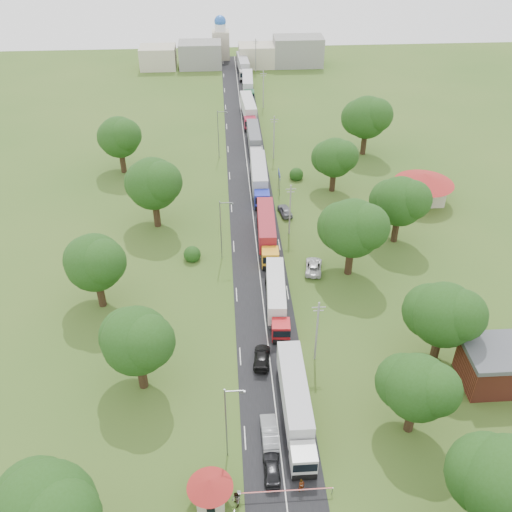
{
  "coord_description": "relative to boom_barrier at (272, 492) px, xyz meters",
  "views": [
    {
      "loc": [
        -4.9,
        -56.06,
        50.86
      ],
      "look_at": [
        -0.54,
        10.99,
        3.0
      ],
      "focal_mm": 40.0,
      "sensor_mm": 36.0,
      "label": 1
    }
  ],
  "objects": [
    {
      "name": "tree_4",
      "position": [
        14.34,
        35.17,
        6.96
      ],
      "size": [
        9.6,
        9.6,
        12.05
      ],
      "color": "#382616",
      "rests_on": "ground"
    },
    {
      "name": "pedestrian_near",
      "position": [
        2.91,
        0.5,
        -0.03
      ],
      "size": [
        0.73,
        0.6,
        1.72
      ],
      "primitive_type": "imported",
      "rotation": [
        0.0,
        0.0,
        0.35
      ],
      "color": "gray",
      "rests_on": "ground"
    },
    {
      "name": "truck_2",
      "position": [
        3.03,
        43.88,
        1.32
      ],
      "size": [
        3.04,
        15.1,
        4.18
      ],
      "color": "orange",
      "rests_on": "ground"
    },
    {
      "name": "truck_3",
      "position": [
        3.08,
        61.49,
        1.42
      ],
      "size": [
        2.97,
        15.71,
        4.35
      ],
      "color": "#1C29A9",
      "rests_on": "ground"
    },
    {
      "name": "tree_3",
      "position": [
        21.35,
        17.16,
        6.33
      ],
      "size": [
        8.8,
        8.8,
        11.07
      ],
      "color": "#382616",
      "rests_on": "ground"
    },
    {
      "name": "tree_7",
      "position": [
        25.34,
        75.17,
        6.96
      ],
      "size": [
        9.6,
        9.6,
        12.05
      ],
      "color": "#382616",
      "rests_on": "ground"
    },
    {
      "name": "car_verge_far",
      "position": [
        6.86,
        52.2,
        -0.14
      ],
      "size": [
        2.53,
        4.66,
        1.51
      ],
      "primitive_type": "imported",
      "rotation": [
        0.0,
        0.0,
        3.32
      ],
      "color": "slate",
      "rests_on": "ground"
    },
    {
      "name": "lamp_1",
      "position": [
        -3.99,
        40.0,
        4.66
      ],
      "size": [
        2.03,
        0.22,
        10.0
      ],
      "color": "slate",
      "rests_on": "ground"
    },
    {
      "name": "pole_4",
      "position": [
        6.86,
        102.0,
        3.79
      ],
      "size": [
        1.6,
        0.24,
        9.0
      ],
      "color": "gray",
      "rests_on": "ground"
    },
    {
      "name": "truck_1",
      "position": [
        3.04,
        27.77,
        1.15
      ],
      "size": [
        3.03,
        13.9,
        3.84
      ],
      "color": "#A21217",
      "rests_on": "ground"
    },
    {
      "name": "tree_11",
      "position": [
        -20.65,
        30.16,
        6.33
      ],
      "size": [
        8.8,
        8.8,
        11.07
      ],
      "color": "#382616",
      "rests_on": "ground"
    },
    {
      "name": "truck_0",
      "position": [
        3.38,
        9.52,
        1.39
      ],
      "size": [
        2.66,
        15.49,
        4.3
      ],
      "color": "silver",
      "rests_on": "ground"
    },
    {
      "name": "car_lane_front",
      "position": [
        0.22,
        2.59,
        -0.19
      ],
      "size": [
        1.75,
        4.17,
        1.41
      ],
      "primitive_type": "imported",
      "rotation": [
        0.0,
        0.0,
        3.12
      ],
      "color": "black",
      "rests_on": "ground"
    },
    {
      "name": "house_cream",
      "position": [
        31.36,
        55.0,
        2.75
      ],
      "size": [
        10.08,
        10.08,
        5.8
      ],
      "color": "#BEB99D",
      "rests_on": "ground"
    },
    {
      "name": "car_lane_rear",
      "position": [
        0.36,
        17.98,
        -0.2
      ],
      "size": [
        2.55,
        5.0,
        1.39
      ],
      "primitive_type": "imported",
      "rotation": [
        0.0,
        0.0,
        3.01
      ],
      "color": "black",
      "rests_on": "ground"
    },
    {
      "name": "tree_9",
      "position": [
        -18.66,
        -4.83,
        6.96
      ],
      "size": [
        9.6,
        9.6,
        12.05
      ],
      "color": "#382616",
      "rests_on": "ground"
    },
    {
      "name": "tree_12",
      "position": [
        -14.66,
        50.17,
        6.96
      ],
      "size": [
        9.6,
        9.6,
        12.05
      ],
      "color": "#382616",
      "rests_on": "ground"
    },
    {
      "name": "pole_1",
      "position": [
        6.86,
        18.0,
        3.79
      ],
      "size": [
        1.6,
        0.24,
        9.0
      ],
      "color": "gray",
      "rests_on": "ground"
    },
    {
      "name": "pedestrian_booth",
      "position": [
        -3.44,
        -0.63,
        0.06
      ],
      "size": [
        0.97,
        1.1,
        1.91
      ],
      "primitive_type": "imported",
      "rotation": [
        0.0,
        0.0,
        -1.27
      ],
      "color": "gray",
      "rests_on": "ground"
    },
    {
      "name": "road",
      "position": [
        1.36,
        45.0,
        -0.89
      ],
      "size": [
        8.0,
        200.0,
        0.04
      ],
      "primitive_type": "cube",
      "color": "black",
      "rests_on": "ground"
    },
    {
      "name": "info_sign",
      "position": [
        6.56,
        60.0,
        2.11
      ],
      "size": [
        0.12,
        3.1,
        4.1
      ],
      "color": "slate",
      "rests_on": "ground"
    },
    {
      "name": "ground",
      "position": [
        1.36,
        25.0,
        -0.89
      ],
      "size": [
        260.0,
        260.0,
        0.0
      ],
      "primitive_type": "plane",
      "color": "#34551C",
      "rests_on": "ground"
    },
    {
      "name": "tree_5",
      "position": [
        23.35,
        43.16,
        6.33
      ],
      "size": [
        8.8,
        8.8,
        11.07
      ],
      "color": "#382616",
      "rests_on": "ground"
    },
    {
      "name": "truck_5",
      "position": [
        2.96,
        95.16,
        1.35
      ],
      "size": [
        3.32,
        15.31,
        4.23
      ],
      "color": "maroon",
      "rests_on": "ground"
    },
    {
      "name": "lamp_0",
      "position": [
        -3.99,
        5.0,
        4.66
      ],
      "size": [
        2.03,
        0.22,
        10.0
      ],
      "color": "slate",
      "rests_on": "ground"
    },
    {
      "name": "pole_2",
      "position": [
        6.86,
        46.0,
        3.79
      ],
      "size": [
        1.6,
        0.24,
        9.0
      ],
      "color": "gray",
      "rests_on": "ground"
    },
    {
      "name": "tree_6",
      "position": [
        16.35,
        60.14,
        5.7
      ],
      "size": [
        8.0,
        8.0,
        10.1
      ],
      "color": "#382616",
      "rests_on": "ground"
    },
    {
      "name": "tree_1",
      "position": [
        19.34,
        -4.83,
        6.96
      ],
      "size": [
        9.6,
        9.6,
        12.05
      ],
      "color": "#382616",
      "rests_on": "ground"
    },
    {
      "name": "truck_7",
      "position": [
        3.26,
        128.43,
        1.33
      ],
      "size": [
        3.19,
        15.14,
        4.19
      ],
      "color": "#A7A7A7",
      "rests_on": "ground"
    },
    {
      "name": "car_lane_mid",
      "position": [
        0.36,
        7.0,
        -0.1
      ],
      "size": [
        1.78,
        4.84,
        1.59
      ],
      "primitive_type": "imported",
      "rotation": [
        0.0,
        0.0,
        3.16
      ],
      "color": "#97999F",
      "rests_on": "ground"
    },
    {
      "name": "pole_3",
      "position": [
        6.86,
        74.0,
        3.79
      ],
      "size": [
        1.6,
        0.24,
        9.0
      ],
      "color": "gray",
      "rests_on": "ground"
    },
    {
      "name": "boom_barrier",
      "position": [
        0.0,
        0.0,
        0.0
      ],
      "size": [
        9.22,
        0.35,
        1.18
      ],
      "color": "slate",
      "rests_on": "ground"
    },
    {
      "name": "truck_4",
      "position": [
        3.23,
        79.07,
        1.16
      ],
      "size": [
        2.42,
        13.96,
        3.87
      ],
      "color": "silver",
      "rests_on": "ground"
    },
    {
      "name": "church",
      "position": [
        -2.64,
        143.0,
        4.5
      ],
      "size": [
        5.0,
        5.0,
        12.3
      ],
      "color": "#BEB99D",
      "rests_on": "ground"
    },
    {
      "name": "truck_6",
      "position": [
        3.71,
        112.39,
        1.29
      ],
      "size": [
        3.02,
        14.88,
        4.12
      ],
      "color": "#225C39",
      "rests_on": "ground"
    },
    {
      "name": "distant_town",
      "position": [
        2.04,
        135.0,
        2.6
      ],
      "size": [
        52.0,
        8.0,
        8.0
      ],
      "color": "gray",
      "rests_on": "ground"
    },
    {
      "name": "tree_13",
      "position": [
        -22.65,
        70.16,
        6.33
      ],
      "size": [
        8.8,
        8.8,
        11.07
      ],
      "color": "#382616",
      "rests_on": "ground"
    },
    {
      "name": "lamp_2",
      "position": [
        -3.99,
        75.0,
        4.66
      ],
      "size": [
        2.03,
        0.22,
        10.0
      ],
      "color": "slate",
      "rests_on": "ground"
    },
    {
      "name": "car_verge_near",
      "position": [
        9.36,
        35.96,
        -0.18
      ],
      "size": [
        3.22,
        5.44,
        1.42
      ],
      "primitive_type": "imported",
      "rotation": [
        0.0,
        0.0,
        2.96
      ],
      "color": "silver",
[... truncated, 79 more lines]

